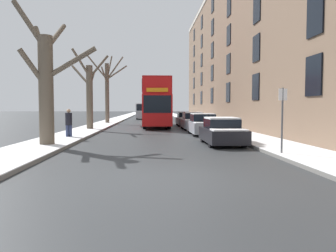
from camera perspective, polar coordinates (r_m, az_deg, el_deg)
The scene contains 15 objects.
ground_plane at distance 8.83m, azimuth -0.28°, elevation -8.95°, with size 320.00×320.00×0.00m, color #303335.
sidewalk_left at distance 61.85m, azimuth -7.82°, elevation 1.53°, with size 2.60×130.00×0.16m.
sidewalk_right at distance 61.93m, azimuth 2.40°, elevation 1.56°, with size 2.60×130.00×0.16m.
terrace_facade_right at distance 36.55m, azimuth 16.10°, elevation 13.05°, with size 9.10×54.20×16.37m.
bare_tree_left_0 at distance 16.40m, azimuth -20.41°, elevation 7.35°, with size 3.89×3.56×6.82m.
bare_tree_left_1 at distance 27.37m, azimuth -13.57°, elevation 5.59°, with size 3.37×3.04×6.47m.
bare_tree_left_2 at distance 37.92m, azimuth -10.51°, elevation 6.40°, with size 4.30×3.72×7.90m.
double_decker_bus at distance 31.75m, azimuth -2.09°, elevation 4.40°, with size 2.51×10.81×4.45m.
parked_car_0 at distance 16.68m, azimuth 9.38°, elevation -1.02°, with size 1.77×3.99×1.38m.
parked_car_1 at distance 22.61m, azimuth 6.07°, elevation 0.20°, with size 1.72×4.20×1.46m.
parked_car_2 at distance 27.98m, azimuth 4.30°, elevation 0.80°, with size 1.73×4.49×1.49m.
parked_car_3 at distance 33.71m, azimuth 3.04°, elevation 1.17°, with size 1.72×4.38×1.43m.
oncoming_van at distance 53.41m, azimuth -4.39°, elevation 2.65°, with size 2.06×5.56×2.51m.
pedestrian_left_sidewalk at distance 20.06m, azimuth -16.90°, elevation 0.56°, with size 0.39×0.39×1.79m.
street_sign_post at distance 12.98m, azimuth 19.28°, elevation 1.40°, with size 0.32×0.07×2.60m.
Camera 1 is at (-0.42, -8.62, 1.86)m, focal length 35.00 mm.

